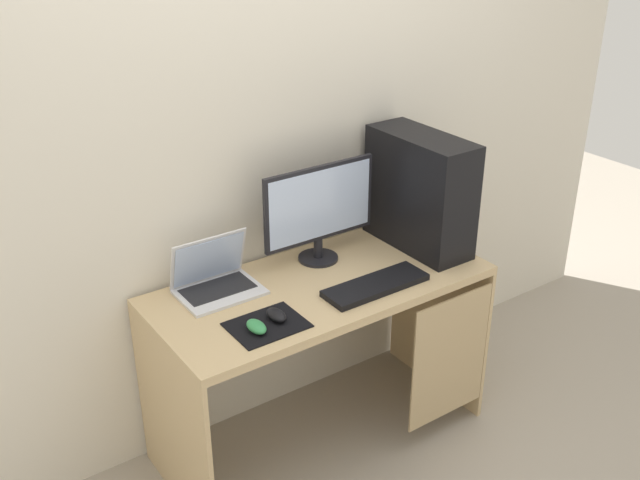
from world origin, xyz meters
TOP-DOWN VIEW (x-y plane):
  - ground_plane at (0.00, 0.00)m, footprint 8.00×8.00m
  - wall_back at (0.00, 0.34)m, footprint 4.00×0.05m
  - desk at (0.02, -0.01)m, footprint 1.31×0.60m
  - pc_tower at (0.53, 0.04)m, footprint 0.20×0.48m
  - monitor at (0.10, 0.15)m, footprint 0.50×0.16m
  - laptop at (-0.35, 0.17)m, footprint 0.30×0.22m
  - keyboard at (0.15, -0.16)m, footprint 0.42×0.14m
  - mousepad at (-0.33, -0.15)m, footprint 0.26×0.20m
  - mouse_left at (-0.28, -0.14)m, footprint 0.06×0.10m
  - mouse_right at (-0.38, -0.16)m, footprint 0.06×0.10m

SIDE VIEW (x-z plane):
  - ground_plane at x=0.00m, z-range 0.00..0.00m
  - desk at x=0.02m, z-range 0.21..0.96m
  - mousepad at x=-0.33m, z-range 0.74..0.75m
  - keyboard at x=0.15m, z-range 0.74..0.77m
  - mouse_left at x=-0.28m, z-range 0.75..0.78m
  - mouse_right at x=-0.38m, z-range 0.75..0.78m
  - laptop at x=-0.35m, z-range 0.68..0.89m
  - monitor at x=0.10m, z-range 0.76..1.17m
  - pc_tower at x=0.53m, z-range 0.74..1.22m
  - wall_back at x=0.00m, z-range 0.00..2.60m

